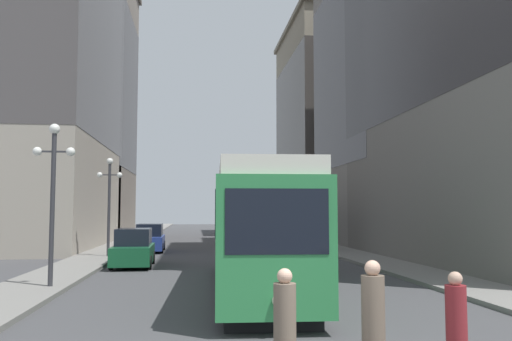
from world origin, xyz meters
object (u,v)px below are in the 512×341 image
transit_bus (269,221)px  pedestrian_on_sidewalk (456,322)px  pedestrian_crossing_near (373,317)px  lamp_post_left_far (109,191)px  streetcar (254,228)px  parked_car_left_near (133,249)px  parked_car_left_mid (150,239)px  pedestrian_crossing_far (285,323)px  lamp_post_left_near (53,179)px

transit_bus → pedestrian_on_sidewalk: (-0.60, -27.58, -1.20)m
pedestrian_crossing_near → lamp_post_left_far: 23.27m
transit_bus → pedestrian_crossing_near: size_ratio=6.29×
streetcar → transit_bus: size_ratio=1.21×
transit_bus → parked_car_left_near: bearing=-127.7°
parked_car_left_mid → parked_car_left_near: bearing=-91.0°
lamp_post_left_far → pedestrian_crossing_far: bearing=-73.9°
parked_car_left_mid → pedestrian_crossing_near: parked_car_left_mid is taller
streetcar → transit_bus: streetcar is taller
parked_car_left_mid → lamp_post_left_near: 17.30m
parked_car_left_mid → transit_bus: bearing=4.7°
transit_bus → parked_car_left_mid: 8.11m
parked_car_left_near → pedestrian_crossing_near: parked_car_left_near is taller
pedestrian_crossing_near → pedestrian_crossing_far: (-1.57, -0.14, -0.05)m
transit_bus → pedestrian_crossing_far: bearing=-97.2°
streetcar → lamp_post_left_near: bearing=175.6°
pedestrian_crossing_far → parked_car_left_mid: bearing=7.5°
pedestrian_crossing_near → pedestrian_on_sidewalk: size_ratio=1.12×
parked_car_left_near → transit_bus: bearing=51.0°
parked_car_left_mid → pedestrian_crossing_far: parked_car_left_mid is taller
pedestrian_crossing_near → lamp_post_left_near: bearing=153.6°
transit_bus → pedestrian_crossing_near: 27.50m
parked_car_left_near → parked_car_left_mid: (0.00, 9.49, 0.00)m
parked_car_left_mid → pedestrian_on_sidewalk: parked_car_left_mid is taller
lamp_post_left_far → transit_bus: bearing=29.9°
streetcar → pedestrian_crossing_near: bearing=-80.8°
parked_car_left_near → parked_car_left_mid: same height
parked_car_left_near → pedestrian_crossing_near: size_ratio=2.39×
streetcar → lamp_post_left_far: size_ratio=2.50×
pedestrian_crossing_near → pedestrian_on_sidewalk: pedestrian_crossing_near is taller
parked_car_left_mid → pedestrian_on_sidewalk: (7.40, -26.78, -0.09)m
transit_bus → pedestrian_crossing_near: bearing=-94.0°
lamp_post_left_near → pedestrian_on_sidewalk: bearing=-46.6°
streetcar → lamp_post_left_far: bearing=120.2°
streetcar → lamp_post_left_near: (-6.80, 0.79, 1.66)m
parked_car_left_mid → pedestrian_on_sidewalk: size_ratio=2.89×
transit_bus → lamp_post_left_near: (-9.90, -17.74, 1.82)m
transit_bus → pedestrian_on_sidewalk: size_ratio=7.05×
lamp_post_left_near → parked_car_left_near: bearing=75.7°
pedestrian_crossing_near → pedestrian_crossing_far: bearing=-150.5°
pedestrian_crossing_far → pedestrian_crossing_near: bearing=-86.8°
lamp_post_left_near → transit_bus: bearing=60.8°
streetcar → parked_car_left_mid: bearing=107.7°
streetcar → lamp_post_left_far: (-6.80, 12.83, 1.67)m
streetcar → transit_bus: bearing=82.8°
parked_car_left_mid → lamp_post_left_near: bearing=-97.4°
parked_car_left_near → lamp_post_left_far: size_ratio=0.78×
transit_bus → parked_car_left_near: size_ratio=2.63×
streetcar → pedestrian_crossing_far: size_ratio=8.10×
pedestrian_crossing_far → lamp_post_left_near: 12.03m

